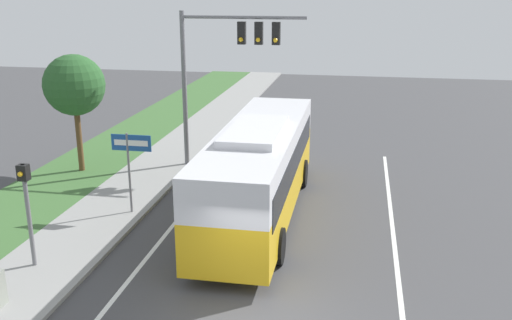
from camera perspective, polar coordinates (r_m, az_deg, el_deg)
sidewalk at (r=15.97m, az=-24.01°, el=-12.97°), size 2.80×80.00×0.12m
lane_divider_near at (r=14.78m, az=-15.32°, el=-14.80°), size 0.14×30.00×0.01m
bus at (r=19.22m, az=0.35°, el=-0.55°), size 2.60×10.87×3.36m
signal_gantry at (r=23.93m, az=-3.25°, el=10.29°), size 5.24×0.41×6.69m
pedestrian_signal at (r=16.73m, az=-21.96°, el=-3.66°), size 0.28×0.34×3.08m
street_sign at (r=19.72m, az=-12.45°, el=0.33°), size 1.40×0.08×2.94m
roadside_tree at (r=24.67m, az=-17.72°, el=7.11°), size 2.51×2.51×4.92m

